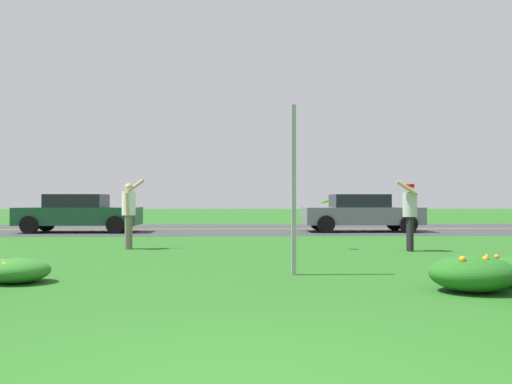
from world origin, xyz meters
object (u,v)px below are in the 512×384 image
(car_dark_green_center_left, at_px, (79,213))
(person_thrower_white_shirt, at_px, (129,209))
(car_gray_center_right, at_px, (361,213))
(person_catcher_red_cap_gray_shirt, at_px, (410,210))
(frisbee_lime, at_px, (326,201))
(sign_post_near_path, at_px, (294,190))

(car_dark_green_center_left, bearing_deg, person_thrower_white_shirt, -65.21)
(car_dark_green_center_left, height_order, car_gray_center_right, same)
(person_thrower_white_shirt, distance_m, car_gray_center_right, 10.36)
(person_catcher_red_cap_gray_shirt, bearing_deg, person_thrower_white_shirt, 173.12)
(person_thrower_white_shirt, relative_size, frisbee_lime, 7.32)
(car_gray_center_right, bearing_deg, car_dark_green_center_left, 180.00)
(person_thrower_white_shirt, xyz_separation_m, car_gray_center_right, (7.58, 7.05, -0.26))
(person_catcher_red_cap_gray_shirt, distance_m, car_gray_center_right, 7.92)
(frisbee_lime, height_order, car_gray_center_right, car_gray_center_right)
(sign_post_near_path, bearing_deg, car_dark_green_center_left, 120.18)
(person_catcher_red_cap_gray_shirt, xyz_separation_m, car_dark_green_center_left, (-10.17, 7.88, -0.25))
(sign_post_near_path, height_order, car_gray_center_right, sign_post_near_path)
(car_gray_center_right, bearing_deg, person_thrower_white_shirt, -137.08)
(person_catcher_red_cap_gray_shirt, relative_size, car_gray_center_right, 0.38)
(car_dark_green_center_left, bearing_deg, frisbee_lime, -41.86)
(person_thrower_white_shirt, height_order, car_dark_green_center_left, person_thrower_white_shirt)
(person_thrower_white_shirt, bearing_deg, frisbee_lime, -3.63)
(person_thrower_white_shirt, relative_size, car_dark_green_center_left, 0.40)
(car_dark_green_center_left, bearing_deg, sign_post_near_path, -59.82)
(frisbee_lime, xyz_separation_m, car_dark_green_center_left, (-8.22, 7.37, -0.46))
(sign_post_near_path, distance_m, car_dark_green_center_left, 13.76)
(sign_post_near_path, bearing_deg, frisbee_lime, 73.87)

